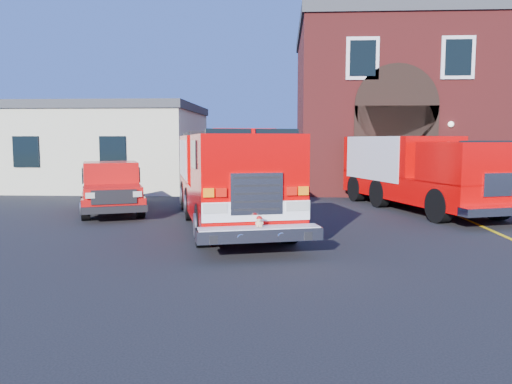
# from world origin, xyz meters

# --- Properties ---
(ground) EXTENTS (100.00, 100.00, 0.00)m
(ground) POSITION_xyz_m (0.00, 0.00, 0.00)
(ground) COLOR black
(ground) RESTS_ON ground
(parking_stripe_near) EXTENTS (0.12, 3.00, 0.01)m
(parking_stripe_near) POSITION_xyz_m (6.50, 1.00, 0.00)
(parking_stripe_near) COLOR yellow
(parking_stripe_near) RESTS_ON ground
(parking_stripe_mid) EXTENTS (0.12, 3.00, 0.01)m
(parking_stripe_mid) POSITION_xyz_m (6.50, 4.00, 0.00)
(parking_stripe_mid) COLOR yellow
(parking_stripe_mid) RESTS_ON ground
(parking_stripe_far) EXTENTS (0.12, 3.00, 0.01)m
(parking_stripe_far) POSITION_xyz_m (6.50, 7.00, 0.00)
(parking_stripe_far) COLOR yellow
(parking_stripe_far) RESTS_ON ground
(fire_station) EXTENTS (15.20, 10.20, 8.45)m
(fire_station) POSITION_xyz_m (8.99, 13.98, 4.25)
(fire_station) COLOR maroon
(fire_station) RESTS_ON ground
(side_building) EXTENTS (10.20, 8.20, 4.35)m
(side_building) POSITION_xyz_m (-9.00, 13.00, 2.20)
(side_building) COLOR beige
(side_building) RESTS_ON ground
(fire_engine) EXTENTS (4.77, 9.49, 2.82)m
(fire_engine) POSITION_xyz_m (-1.02, 1.81, 1.46)
(fire_engine) COLOR black
(fire_engine) RESTS_ON ground
(pickup_truck) EXTENTS (3.77, 5.76, 1.78)m
(pickup_truck) POSITION_xyz_m (-5.43, 4.15, 0.84)
(pickup_truck) COLOR black
(pickup_truck) RESTS_ON ground
(secondary_truck) EXTENTS (4.94, 8.58, 2.66)m
(secondary_truck) POSITION_xyz_m (5.57, 5.33, 1.45)
(secondary_truck) COLOR black
(secondary_truck) RESTS_ON ground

